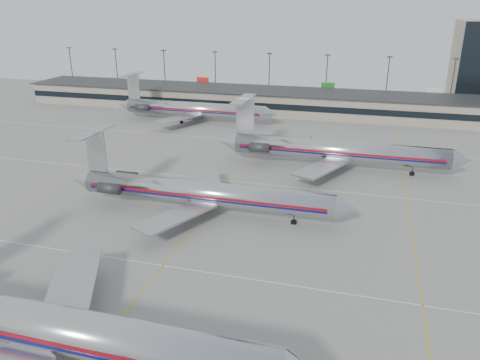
% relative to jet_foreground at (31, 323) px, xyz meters
% --- Properties ---
extents(ground, '(260.00, 260.00, 0.00)m').
position_rel_jet_foreground_xyz_m(ground, '(4.38, 7.62, -3.83)').
color(ground, gray).
rests_on(ground, ground).
extents(apron_markings, '(160.00, 0.15, 0.02)m').
position_rel_jet_foreground_xyz_m(apron_markings, '(4.38, 17.62, -3.82)').
color(apron_markings, silver).
rests_on(apron_markings, ground).
extents(terminal, '(162.00, 17.00, 6.25)m').
position_rel_jet_foreground_xyz_m(terminal, '(4.38, 105.59, -0.68)').
color(terminal, gray).
rests_on(terminal, ground).
extents(light_mast_row, '(163.60, 0.40, 15.28)m').
position_rel_jet_foreground_xyz_m(light_mast_row, '(4.38, 119.62, 4.75)').
color(light_mast_row, '#38383D').
rests_on(light_mast_row, ground).
extents(jet_foreground, '(50.48, 29.72, 13.21)m').
position_rel_jet_foreground_xyz_m(jet_foreground, '(0.00, 0.00, 0.00)').
color(jet_foreground, '#BBBBC0').
rests_on(jet_foreground, ground).
extents(jet_second_row, '(45.16, 26.59, 11.82)m').
position_rel_jet_foreground_xyz_m(jet_second_row, '(3.48, 33.22, -0.40)').
color(jet_second_row, '#BBBBC0').
rests_on(jet_second_row, ground).
extents(jet_third_row, '(47.22, 29.04, 12.91)m').
position_rel_jet_foreground_xyz_m(jet_third_row, '(21.03, 59.31, -0.09)').
color(jet_third_row, '#BBBBC0').
rests_on(jet_third_row, ground).
extents(jet_back_row, '(44.91, 27.63, 12.28)m').
position_rel_jet_foreground_xyz_m(jet_back_row, '(-18.63, 87.25, -0.27)').
color(jet_back_row, '#BBBBC0').
rests_on(jet_back_row, ground).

